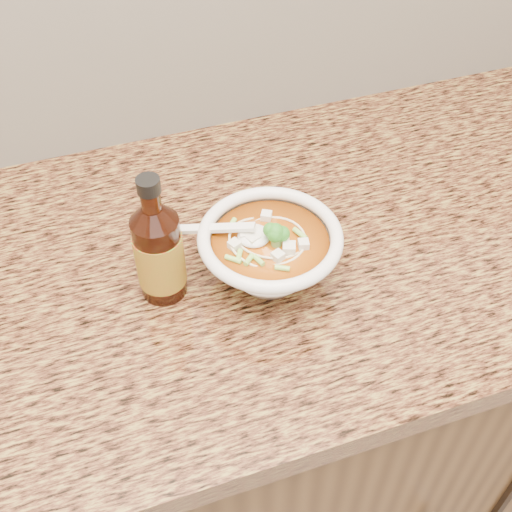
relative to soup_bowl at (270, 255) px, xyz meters
name	(u,v)px	position (x,y,z in m)	size (l,w,h in m)	color
cabinet	(193,424)	(-0.13, 0.07, -0.52)	(4.00, 0.65, 0.86)	#372210
counter_slab	(171,272)	(-0.13, 0.07, -0.07)	(4.00, 0.68, 0.04)	olive
soup_bowl	(270,255)	(0.00, 0.00, 0.00)	(0.21, 0.20, 0.11)	white
hot_sauce_bottle	(159,252)	(-0.15, 0.03, 0.03)	(0.09, 0.09, 0.20)	#321106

